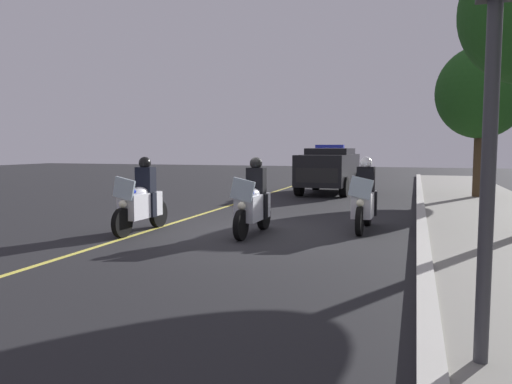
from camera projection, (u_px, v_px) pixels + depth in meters
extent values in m
plane|color=black|center=(253.00, 232.00, 11.36)|extent=(80.00, 80.00, 0.00)
cube|color=#B7B5AD|center=(423.00, 237.00, 10.21)|extent=(48.00, 0.24, 0.15)
cube|color=#E0D14C|center=(162.00, 226.00, 12.08)|extent=(48.00, 0.12, 0.01)
cylinder|color=black|center=(122.00, 223.00, 10.57)|extent=(0.64, 0.14, 0.64)
cylinder|color=black|center=(158.00, 214.00, 11.98)|extent=(0.64, 0.16, 0.64)
cube|color=white|center=(141.00, 205.00, 11.23)|extent=(1.21, 0.47, 0.56)
ellipsoid|color=white|center=(139.00, 192.00, 11.16)|extent=(0.57, 0.33, 0.24)
cube|color=silver|center=(124.00, 189.00, 10.60)|extent=(0.07, 0.56, 0.53)
sphere|color=#F9F4CC|center=(123.00, 204.00, 10.58)|extent=(0.17, 0.17, 0.17)
sphere|color=red|center=(121.00, 191.00, 10.78)|extent=(0.09, 0.09, 0.09)
sphere|color=#1933F2|center=(134.00, 192.00, 10.68)|extent=(0.09, 0.09, 0.09)
cube|color=black|center=(146.00, 180.00, 11.40)|extent=(0.29, 0.41, 0.60)
cube|color=black|center=(152.00, 205.00, 11.33)|extent=(0.18, 0.14, 0.56)
cube|color=black|center=(137.00, 204.00, 11.46)|extent=(0.18, 0.14, 0.56)
sphere|color=black|center=(145.00, 163.00, 11.34)|extent=(0.28, 0.28, 0.28)
cylinder|color=black|center=(241.00, 225.00, 10.26)|extent=(0.64, 0.14, 0.64)
cylinder|color=black|center=(264.00, 216.00, 11.67)|extent=(0.64, 0.16, 0.64)
cube|color=silver|center=(253.00, 207.00, 10.92)|extent=(1.21, 0.47, 0.56)
ellipsoid|color=silver|center=(252.00, 194.00, 10.84)|extent=(0.57, 0.33, 0.24)
cube|color=silver|center=(243.00, 190.00, 10.29)|extent=(0.07, 0.56, 0.53)
sphere|color=#F9F4CC|center=(242.00, 206.00, 10.26)|extent=(0.17, 0.17, 0.17)
sphere|color=red|center=(238.00, 192.00, 10.47)|extent=(0.09, 0.09, 0.09)
sphere|color=#1933F2|center=(252.00, 193.00, 10.36)|extent=(0.09, 0.09, 0.09)
cube|color=black|center=(256.00, 181.00, 11.08)|extent=(0.29, 0.41, 0.60)
cube|color=black|center=(264.00, 206.00, 11.01)|extent=(0.18, 0.14, 0.56)
cube|color=black|center=(247.00, 206.00, 11.14)|extent=(0.18, 0.14, 0.56)
sphere|color=black|center=(256.00, 163.00, 11.03)|extent=(0.28, 0.28, 0.28)
cylinder|color=black|center=(360.00, 221.00, 10.79)|extent=(0.64, 0.14, 0.64)
cylinder|color=black|center=(368.00, 213.00, 12.20)|extent=(0.64, 0.16, 0.64)
cube|color=white|center=(364.00, 204.00, 11.45)|extent=(1.21, 0.47, 0.56)
ellipsoid|color=white|center=(364.00, 191.00, 11.38)|extent=(0.57, 0.33, 0.24)
cube|color=silver|center=(361.00, 188.00, 10.82)|extent=(0.07, 0.56, 0.53)
sphere|color=#F9F4CC|center=(360.00, 203.00, 10.80)|extent=(0.17, 0.17, 0.17)
sphere|color=red|center=(354.00, 190.00, 11.00)|extent=(0.09, 0.09, 0.09)
sphere|color=#1933F2|center=(369.00, 191.00, 10.90)|extent=(0.09, 0.09, 0.09)
cube|color=black|center=(366.00, 179.00, 11.62)|extent=(0.29, 0.41, 0.60)
cube|color=black|center=(374.00, 204.00, 11.55)|extent=(0.18, 0.14, 0.56)
cube|color=black|center=(356.00, 203.00, 11.68)|extent=(0.18, 0.14, 0.56)
sphere|color=white|center=(366.00, 163.00, 11.56)|extent=(0.28, 0.28, 0.28)
cube|color=black|center=(329.00, 169.00, 20.91)|extent=(4.95, 2.02, 1.24)
cube|color=black|center=(331.00, 153.00, 21.13)|extent=(2.44, 1.81, 0.36)
cube|color=#2633D8|center=(330.00, 146.00, 20.92)|extent=(0.31, 1.21, 0.14)
cube|color=black|center=(317.00, 175.00, 18.67)|extent=(0.16, 1.62, 0.56)
cylinder|color=black|center=(344.00, 187.00, 19.21)|extent=(0.81, 0.30, 0.80)
cylinder|color=black|center=(299.00, 186.00, 19.81)|extent=(0.81, 0.30, 0.80)
cylinder|color=black|center=(355.00, 182.00, 22.12)|extent=(0.81, 0.30, 0.80)
cylinder|color=black|center=(316.00, 181.00, 22.72)|extent=(0.81, 0.30, 0.80)
cylinder|color=#38383D|center=(490.00, 133.00, 4.05)|extent=(0.12, 0.12, 3.89)
cylinder|color=#42301E|center=(478.00, 162.00, 18.37)|extent=(0.37, 0.37, 2.57)
ellipsoid|color=#1E4C19|center=(481.00, 92.00, 18.14)|extent=(3.24, 3.24, 3.40)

